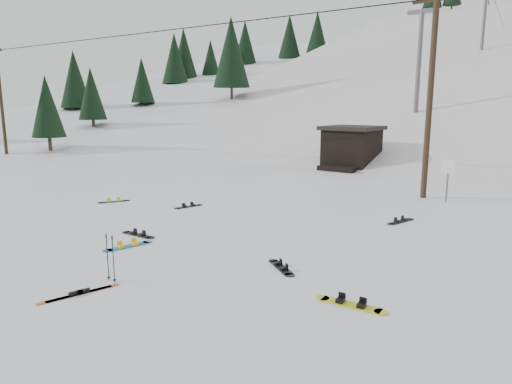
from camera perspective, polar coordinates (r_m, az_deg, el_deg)
The scene contains 19 objects.
ground at distance 11.37m, azimuth -13.63°, elevation -10.65°, with size 200.00×200.00×0.00m, color white.
ski_slope at distance 64.13m, azimuth 29.11°, elevation -5.09°, with size 60.00×75.00×45.00m, color silver.
ridge_left at distance 71.89m, azimuth -1.33°, elevation -1.27°, with size 34.00×85.00×38.00m, color white.
treeline_left at distance 63.05m, azimuth -4.57°, elevation 7.09°, with size 20.00×64.00×10.00m, color black, non-canonical shape.
utility_pole at distance 21.48m, azimuth 20.97°, elevation 11.69°, with size 2.00×0.26×9.00m.
utility_pole_left at distance 44.01m, azimuth -29.28°, elevation 10.25°, with size 2.00×0.26×9.00m.
trail_sign at distance 20.95m, azimuth 22.87°, elevation 2.23°, with size 0.50×0.09×1.85m.
lift_hut at distance 30.65m, azimuth 11.82°, elevation 5.50°, with size 3.40×4.10×2.75m.
lift_tower_near at distance 38.72m, azimuth 19.75°, elevation 15.81°, with size 2.20×0.36×8.00m.
lift_tower_mid at distance 58.74m, azimuth 26.72°, elevation 19.81°, with size 2.20×0.36×8.00m.
hero_snowboard at distance 14.02m, azimuth -15.70°, elevation -6.49°, with size 0.52×1.51×0.11m.
hero_skis at distance 11.00m, azimuth -21.21°, elevation -11.72°, with size 0.51×1.74×0.09m.
ski_poles at distance 11.34m, azimuth -17.75°, elevation -7.80°, with size 0.31×0.08×1.14m.
board_scatter_a at distance 15.12m, azimuth -14.54°, elevation -5.17°, with size 1.40×0.33×0.10m.
board_scatter_b at distance 18.85m, azimuth -8.43°, elevation -1.78°, with size 0.50×1.29×0.09m.
board_scatter_c at distance 20.53m, azimuth -17.34°, elevation -1.11°, with size 0.75×1.24×0.10m.
board_scatter_d at distance 11.83m, azimuth 3.16°, elevation -9.37°, with size 1.18×0.86×0.10m.
board_scatter_e at distance 9.96m, azimuth 11.77°, elevation -13.57°, with size 1.56×0.43×0.11m.
board_scatter_f at distance 17.08m, azimuth 17.64°, elevation -3.50°, with size 0.55×1.40×0.10m.
Camera 1 is at (8.38, -6.50, 4.11)m, focal length 32.00 mm.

